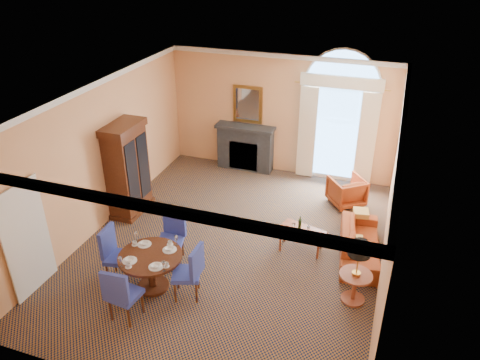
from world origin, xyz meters
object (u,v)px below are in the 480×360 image
(side_table, at_px, (358,264))
(coffee_table, at_px, (301,232))
(dining_table, at_px, (151,264))
(sofa, at_px, (360,243))
(armoire, at_px, (127,170))
(armchair, at_px, (346,191))

(side_table, bearing_deg, coffee_table, 136.05)
(dining_table, bearing_deg, side_table, 13.76)
(sofa, xyz_separation_m, coffee_table, (-1.17, -0.21, 0.15))
(dining_table, relative_size, side_table, 0.93)
(armoire, bearing_deg, coffee_table, -3.20)
(armoire, xyz_separation_m, armchair, (4.72, 1.95, -0.70))
(sofa, bearing_deg, armchair, 8.18)
(sofa, distance_m, side_table, 1.48)
(dining_table, xyz_separation_m, side_table, (3.53, 0.86, 0.26))
(side_table, bearing_deg, armchair, 100.08)
(sofa, height_order, side_table, side_table)
(side_table, bearing_deg, sofa, 92.07)
(dining_table, height_order, side_table, side_table)
(coffee_table, bearing_deg, dining_table, -123.15)
(armoire, height_order, dining_table, armoire)
(armoire, height_order, coffee_table, armoire)
(sofa, height_order, coffee_table, coffee_table)
(armoire, xyz_separation_m, coffee_table, (4.10, -0.23, -0.62))
(sofa, bearing_deg, dining_table, 115.55)
(dining_table, bearing_deg, coffee_table, 41.37)
(dining_table, xyz_separation_m, coffee_table, (2.31, 2.04, -0.11))
(armchair, height_order, coffee_table, coffee_table)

